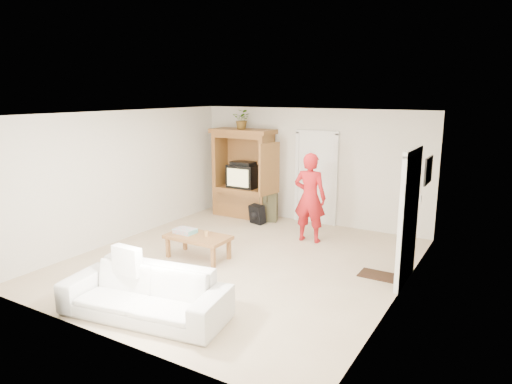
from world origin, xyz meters
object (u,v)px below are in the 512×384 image
armoire (244,179)px  sofa (145,293)px  man (310,198)px  coffee_table (198,238)px

armoire → sofa: armoire is taller
armoire → man: bearing=-24.5°
man → coffee_table: (-1.32, -1.93, -0.53)m
man → sofa: bearing=77.0°
armoire → sofa: 5.29m
armoire → sofa: bearing=-72.6°
armoire → man: size_ratio=1.17×
armoire → man: 2.36m
man → sofa: man is taller
armoire → sofa: size_ratio=0.93×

